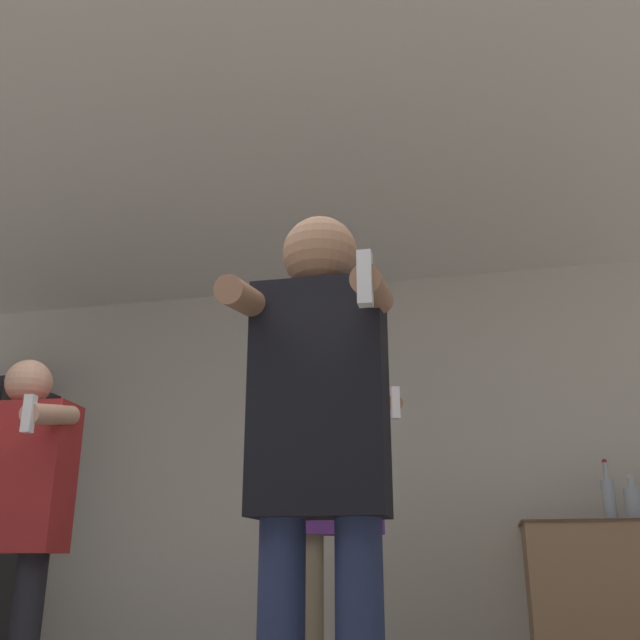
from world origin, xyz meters
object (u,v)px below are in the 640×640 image
object	(u,v)px
bottle_short_whiskey	(609,498)
person_man_side	(10,510)
person_woman_foreground	(320,455)
bottle_tall_gin	(634,503)
person_spectator_back	(335,500)

from	to	relation	value
bottle_short_whiskey	person_man_side	bearing A→B (deg)	-147.69
bottle_short_whiskey	person_woman_foreground	bearing A→B (deg)	-115.20
bottle_tall_gin	person_man_side	bearing A→B (deg)	-148.91
bottle_short_whiskey	person_man_side	world-z (taller)	person_man_side
person_spectator_back	person_man_side	bearing A→B (deg)	-148.61
person_woman_foreground	person_spectator_back	world-z (taller)	person_woman_foreground
bottle_tall_gin	person_woman_foreground	bearing A→B (deg)	-117.65
person_spectator_back	bottle_short_whiskey	bearing A→B (deg)	33.11
bottle_short_whiskey	person_spectator_back	size ratio (longest dim) A/B	0.19
bottle_tall_gin	person_woman_foreground	size ratio (longest dim) A/B	0.14
bottle_short_whiskey	person_spectator_back	bearing A→B (deg)	-146.89
person_woman_foreground	person_man_side	world-z (taller)	person_woman_foreground
bottle_tall_gin	person_spectator_back	xyz separation A→B (m)	(-1.44, -0.86, -0.03)
bottle_tall_gin	person_spectator_back	world-z (taller)	person_spectator_back
bottle_tall_gin	person_man_side	distance (m)	3.06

